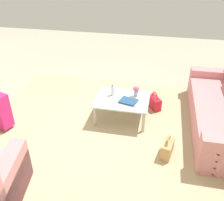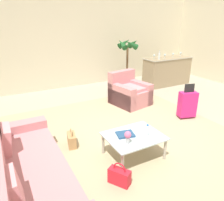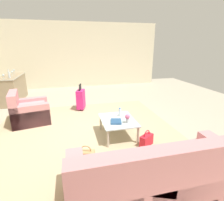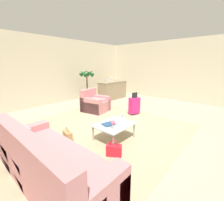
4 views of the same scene
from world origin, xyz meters
name	(u,v)px [view 4 (image 4 of 4)]	position (x,y,z in m)	size (l,w,h in m)	color
ground_plane	(110,129)	(0.00, 0.00, 0.00)	(12.00, 12.00, 0.00)	#A89E89
wall_back	(43,72)	(0.00, 4.06, 1.55)	(10.24, 0.12, 3.10)	beige
wall_right	(175,71)	(5.06, 0.00, 1.55)	(0.12, 8.00, 3.10)	beige
area_rug	(90,133)	(-0.60, 0.20, 0.00)	(5.20, 4.40, 0.01)	tan
couch	(46,164)	(-2.20, -0.60, 0.31)	(0.95, 2.49, 0.94)	#C67F84
armchair	(94,104)	(0.89, 1.67, 0.30)	(1.01, 1.07, 0.89)	#C67F84
coffee_table	(114,126)	(-0.40, -0.50, 0.36)	(0.94, 0.76, 0.41)	silver
water_bottle	(122,119)	(-0.20, -0.60, 0.50)	(0.06, 0.06, 0.20)	silver
coffee_table_book	(109,124)	(-0.52, -0.42, 0.42)	(0.29, 0.23, 0.03)	navy
flower_vase	(113,123)	(-0.62, -0.65, 0.53)	(0.11, 0.11, 0.21)	#B2B7BC
bar_console	(113,90)	(3.10, 2.60, 0.50)	(1.75, 0.65, 0.97)	#937F60
wine_glass_leftmost	(105,80)	(2.50, 2.63, 1.08)	(0.08, 0.08, 0.15)	silver
wine_glass_left_of_centre	(111,80)	(2.90, 2.55, 1.08)	(0.08, 0.08, 0.15)	silver
wine_glass_right_of_centre	(115,79)	(3.30, 2.58, 1.08)	(0.08, 0.08, 0.15)	silver
wine_glass_rightmost	(119,79)	(3.70, 2.62, 1.08)	(0.08, 0.08, 0.15)	silver
wine_bottle_clear	(108,80)	(2.59, 2.48, 1.09)	(0.07, 0.07, 0.30)	silver
suitcase_magenta	(134,105)	(1.60, 0.20, 0.36)	(0.45, 0.32, 0.85)	#D12375
handbag_tan	(68,136)	(-1.23, 0.33, 0.13)	(0.20, 0.34, 0.36)	tan
handbag_red	(114,150)	(-0.96, -0.97, 0.13)	(0.29, 0.35, 0.36)	red
potted_palm	(87,85)	(1.80, 3.20, 0.87)	(0.64, 0.64, 1.64)	#514C56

